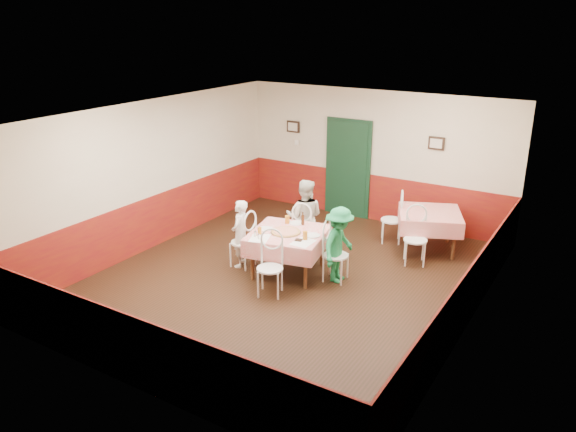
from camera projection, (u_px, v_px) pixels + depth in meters
The scene contains 39 objects.
floor at pixel (289, 279), 9.56m from camera, with size 7.00×7.00×0.00m, color black.
ceiling at pixel (289, 114), 8.61m from camera, with size 7.00×7.00×0.00m, color white.
back_wall at pixel (375, 157), 11.89m from camera, with size 6.00×0.10×2.80m, color beige.
front_wall at pixel (126, 284), 6.28m from camera, with size 6.00×0.10×2.80m, color beige.
left_wall at pixel (153, 175), 10.56m from camera, with size 0.10×7.00×2.80m, color beige.
right_wall at pixel (477, 237), 7.61m from camera, with size 0.10×7.00×2.80m, color beige.
wainscot_back at pixel (373, 197), 12.19m from camera, with size 6.00×0.03×1.00m, color maroon.
wainscot_front at pixel (134, 352), 6.60m from camera, with size 6.00×0.03×1.00m, color maroon.
wainscot_left at pixel (158, 220), 10.86m from camera, with size 0.03×7.00×1.00m, color maroon.
wainscot_right at pixel (469, 296), 7.92m from camera, with size 0.03×7.00×1.00m, color maroon.
door at pixel (348, 169), 12.27m from camera, with size 0.96×0.06×2.10m, color black.
picture_left at pixel (293, 127), 12.68m from camera, with size 0.32×0.03×0.26m, color black.
picture_right at pixel (436, 143), 11.06m from camera, with size 0.32×0.03×0.26m, color black.
thermostat at pixel (297, 142), 12.75m from camera, with size 0.10×0.03×0.10m, color white.
main_table at pixel (288, 253), 9.67m from camera, with size 1.22×1.22×0.77m, color red.
second_table at pixel (429, 231), 10.64m from camera, with size 1.12×1.12×0.77m, color red.
chair_left at pixel (243, 242), 9.91m from camera, with size 0.42×0.42×0.90m, color white, non-canonical shape.
chair_right at pixel (336, 256), 9.37m from camera, with size 0.42×0.42×0.90m, color white, non-canonical shape.
chair_far at pixel (303, 232), 10.39m from camera, with size 0.42×0.42×0.90m, color white, non-canonical shape.
chair_near at pixel (270, 269), 8.89m from camera, with size 0.42×0.42×0.90m, color white, non-canonical shape.
chair_second_a at pixel (392, 220), 10.98m from camera, with size 0.42×0.42×0.90m, color white, non-canonical shape.
chair_second_b at pixel (415, 240), 10.01m from camera, with size 0.42×0.42×0.90m, color white, non-canonical shape.
pizza at pixel (286, 232), 9.51m from camera, with size 0.49×0.49×0.03m, color #B74723.
plate_left at pixel (265, 229), 9.66m from camera, with size 0.25×0.25×0.01m, color white.
plate_right at pixel (312, 235), 9.37m from camera, with size 0.25×0.25×0.01m, color white.
plate_far at pixel (296, 223), 9.92m from camera, with size 0.25×0.25×0.01m, color white.
glass_a at pixel (260, 231), 9.42m from camera, with size 0.07×0.07×0.12m, color #BF7219.
glass_b at pixel (305, 235), 9.19m from camera, with size 0.08×0.08×0.14m, color #BF7219.
glass_c at pixel (287, 219), 9.91m from camera, with size 0.08×0.08×0.14m, color #BF7219.
beer_bottle at pixel (303, 219), 9.83m from camera, with size 0.06×0.06×0.21m, color #381C0A.
shaker_a at pixel (255, 234), 9.31m from camera, with size 0.04×0.04×0.09m, color silver.
shaker_b at pixel (258, 236), 9.24m from camera, with size 0.04×0.04×0.09m, color silver.
shaker_c at pixel (256, 234), 9.34m from camera, with size 0.04×0.04×0.09m, color #B23319.
menu_left at pixel (260, 238), 9.27m from camera, with size 0.30×0.40×0.00m, color white.
menu_right at pixel (303, 242), 9.10m from camera, with size 0.30×0.40×0.00m, color white.
wallet at pixel (299, 240), 9.17m from camera, with size 0.11×0.09×0.02m, color black.
diner_left at pixel (240, 234), 9.87m from camera, with size 0.45×0.29×1.22m, color gray.
diner_far at pixel (304, 217), 10.35m from camera, with size 0.70×0.55×1.44m, color gray.
diner_right at pixel (339, 245), 9.29m from camera, with size 0.84×0.48×1.30m, color gray.
Camera 1 is at (4.51, -7.36, 4.25)m, focal length 35.00 mm.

